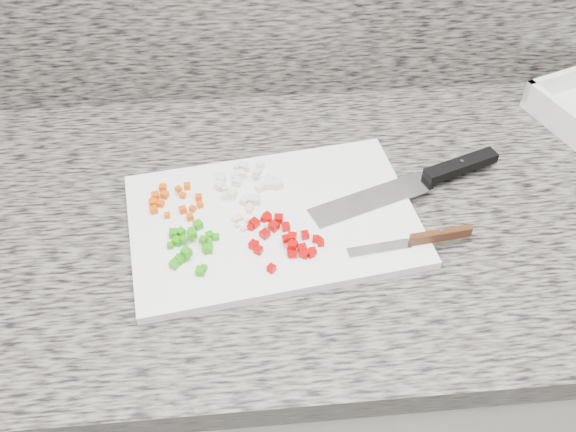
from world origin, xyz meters
name	(u,v)px	position (x,y,z in m)	size (l,w,h in m)	color
cabinet	(324,371)	(0.00, 1.44, 0.43)	(3.92, 0.62, 0.86)	silver
countertop	(335,215)	(0.00, 1.44, 0.88)	(3.96, 0.64, 0.04)	slate
cutting_board	(273,220)	(-0.10, 1.41, 0.91)	(0.41, 0.27, 0.01)	white
carrot_pile	(171,201)	(-0.24, 1.45, 0.92)	(0.08, 0.08, 0.01)	#DB4D04
onion_pile	(245,183)	(-0.13, 1.48, 0.92)	(0.10, 0.10, 0.02)	silver
green_pepper_pile	(191,245)	(-0.21, 1.36, 0.92)	(0.07, 0.10, 0.02)	#27920D
red_pepper_pile	(283,238)	(-0.09, 1.36, 0.92)	(0.11, 0.11, 0.02)	#B40302
garlic_pile	(247,220)	(-0.13, 1.41, 0.92)	(0.05, 0.05, 0.01)	beige
chef_knife	(431,177)	(0.15, 1.47, 0.92)	(0.31, 0.14, 0.02)	silver
paring_knife	(425,239)	(0.11, 1.35, 0.92)	(0.18, 0.04, 0.02)	silver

